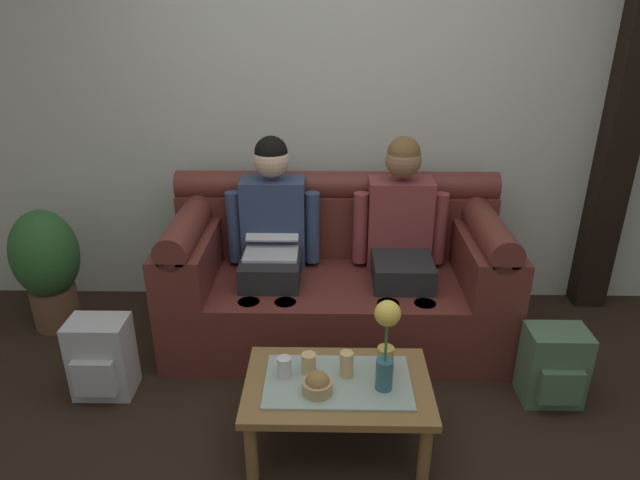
# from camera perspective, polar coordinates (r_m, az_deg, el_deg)

# --- Properties ---
(ground_plane) EXTENTS (14.00, 14.00, 0.00)m
(ground_plane) POSITION_cam_1_polar(r_m,az_deg,el_deg) (2.69, 1.77, -22.68)
(ground_plane) COLOR black
(back_wall_patterned) EXTENTS (6.00, 0.12, 2.90)m
(back_wall_patterned) POSITION_cam_1_polar(r_m,az_deg,el_deg) (3.59, 1.77, 15.70)
(back_wall_patterned) COLOR silver
(back_wall_patterned) RESTS_ON ground_plane
(timber_pillar) EXTENTS (0.20, 0.20, 2.90)m
(timber_pillar) POSITION_cam_1_polar(r_m,az_deg,el_deg) (3.91, 29.06, 13.50)
(timber_pillar) COLOR black
(timber_pillar) RESTS_ON ground_plane
(couch) EXTENTS (1.98, 0.88, 0.96)m
(couch) POSITION_cam_1_polar(r_m,az_deg,el_deg) (3.41, 1.64, -3.79)
(couch) COLOR maroon
(couch) RESTS_ON ground_plane
(person_left) EXTENTS (0.56, 0.67, 1.22)m
(person_left) POSITION_cam_1_polar(r_m,az_deg,el_deg) (3.30, -4.90, 0.62)
(person_left) COLOR #232326
(person_left) RESTS_ON ground_plane
(person_right) EXTENTS (0.56, 0.67, 1.22)m
(person_right) POSITION_cam_1_polar(r_m,az_deg,el_deg) (3.31, 8.28, 0.54)
(person_right) COLOR #232326
(person_right) RESTS_ON ground_plane
(coffee_table) EXTENTS (0.84, 0.55, 0.36)m
(coffee_table) POSITION_cam_1_polar(r_m,az_deg,el_deg) (2.61, 1.81, -15.15)
(coffee_table) COLOR olive
(coffee_table) RESTS_ON ground_plane
(flower_vase) EXTENTS (0.11, 0.11, 0.43)m
(flower_vase) POSITION_cam_1_polar(r_m,az_deg,el_deg) (2.40, 6.80, -9.87)
(flower_vase) COLOR #336672
(flower_vase) RESTS_ON coffee_table
(snack_bowl) EXTENTS (0.13, 0.13, 0.11)m
(snack_bowl) POSITION_cam_1_polar(r_m,az_deg,el_deg) (2.49, -0.26, -14.56)
(snack_bowl) COLOR tan
(snack_bowl) RESTS_ON coffee_table
(cup_near_left) EXTENTS (0.06, 0.06, 0.12)m
(cup_near_left) POSITION_cam_1_polar(r_m,az_deg,el_deg) (2.58, 2.74, -12.55)
(cup_near_left) COLOR #DBB77A
(cup_near_left) RESTS_ON coffee_table
(cup_near_right) EXTENTS (0.08, 0.08, 0.12)m
(cup_near_right) POSITION_cam_1_polar(r_m,az_deg,el_deg) (2.62, 6.70, -12.01)
(cup_near_right) COLOR gold
(cup_near_right) RESTS_ON coffee_table
(cup_far_center) EXTENTS (0.07, 0.07, 0.10)m
(cup_far_center) POSITION_cam_1_polar(r_m,az_deg,el_deg) (2.60, -1.16, -12.49)
(cup_far_center) COLOR #DBB77A
(cup_far_center) RESTS_ON coffee_table
(cup_far_left) EXTENTS (0.06, 0.06, 0.10)m
(cup_far_left) POSITION_cam_1_polar(r_m,az_deg,el_deg) (2.58, -3.66, -12.85)
(cup_far_left) COLOR silver
(cup_far_left) RESTS_ON coffee_table
(backpack_right) EXTENTS (0.30, 0.26, 0.41)m
(backpack_right) POSITION_cam_1_polar(r_m,az_deg,el_deg) (3.17, 22.77, -11.85)
(backpack_right) COLOR #4C6B4C
(backpack_right) RESTS_ON ground_plane
(backpack_left) EXTENTS (0.30, 0.25, 0.43)m
(backpack_left) POSITION_cam_1_polar(r_m,az_deg,el_deg) (3.18, -21.43, -11.19)
(backpack_left) COLOR #B7B7BC
(backpack_left) RESTS_ON ground_plane
(potted_plant) EXTENTS (0.40, 0.40, 0.78)m
(potted_plant) POSITION_cam_1_polar(r_m,az_deg,el_deg) (3.83, -26.15, -2.22)
(potted_plant) COLOR brown
(potted_plant) RESTS_ON ground_plane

